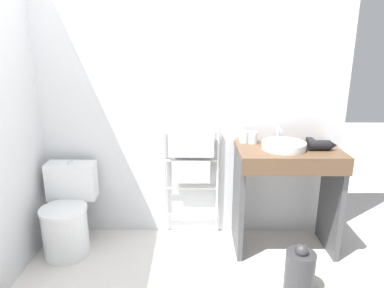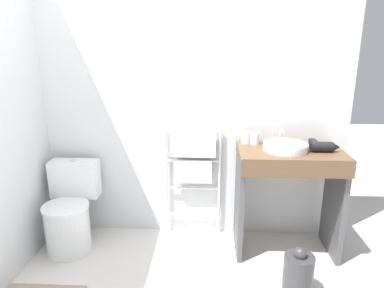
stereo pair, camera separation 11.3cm
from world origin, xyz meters
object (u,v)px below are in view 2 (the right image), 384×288
Objects in this scene: towel_radiator at (193,162)px; trash_bin at (298,274)px; sink_basin at (285,146)px; cup_near_edge at (255,138)px; cup_near_wall at (246,137)px; toilet at (70,213)px; hair_dryer at (323,146)px.

trash_bin is at bearing -45.23° from towel_radiator.
cup_near_edge is at bearing 142.13° from sink_basin.
sink_basin is 3.52× the size of cup_near_wall.
toilet is 0.73× the size of towel_radiator.
cup_near_wall is 0.60m from hair_dryer.
sink_basin is (1.76, 0.02, 0.61)m from toilet.
cup_near_wall is (-0.29, 0.19, 0.02)m from sink_basin.
cup_near_wall is at bearing 145.97° from sink_basin.
towel_radiator is at bearing 162.05° from sink_basin.
hair_dryer is 0.96m from trash_bin.
cup_near_wall is at bearing 160.13° from cup_near_edge.
hair_dryer is (2.04, 0.01, 0.61)m from toilet.
hair_dryer is (0.50, -0.18, -0.01)m from cup_near_edge.
trash_bin is (-0.25, -0.52, -0.77)m from hair_dryer.
toilet is 7.40× the size of cup_near_edge.
hair_dryer is (0.57, -0.20, -0.01)m from cup_near_wall.
hair_dryer is at bearing -13.73° from towel_radiator.
towel_radiator is 2.74× the size of trash_bin.
cup_near_wall is (1.47, 0.22, 0.62)m from toilet.
towel_radiator reaches higher than cup_near_wall.
hair_dryer is at bearing -19.74° from cup_near_edge.
cup_near_wall reaches higher than hair_dryer.
towel_radiator is 0.80m from sink_basin.
towel_radiator reaches higher than toilet.
sink_basin is at bearing -37.87° from cup_near_edge.
towel_radiator is 4.49× the size of hair_dryer.
cup_near_edge is (0.52, -0.07, 0.24)m from towel_radiator.
cup_near_wall reaches higher than sink_basin.
hair_dryer reaches higher than trash_bin.
cup_near_edge is (0.07, -0.03, 0.00)m from cup_near_wall.
toilet is at bearing -171.66° from cup_near_wall.
cup_near_wall is 0.99× the size of cup_near_edge.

